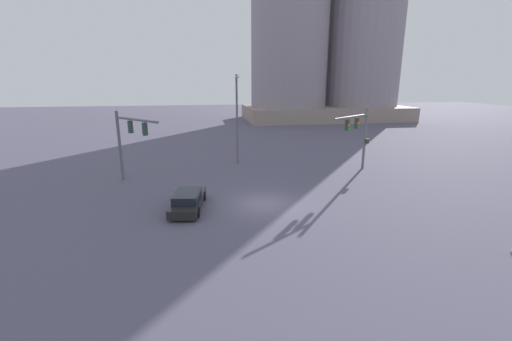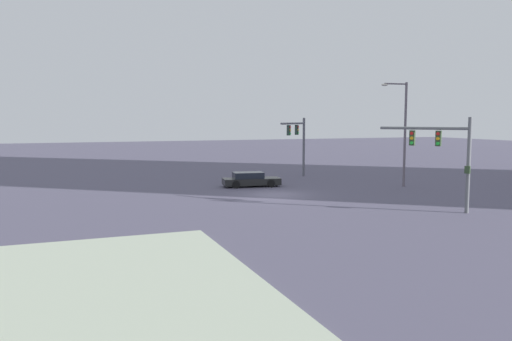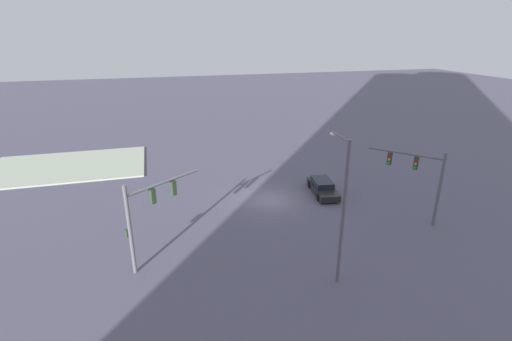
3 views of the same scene
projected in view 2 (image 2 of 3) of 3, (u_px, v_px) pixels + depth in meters
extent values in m
plane|color=#535065|center=(275.00, 195.00, 38.06)|extent=(190.76, 190.76, 0.00)
cube|color=#B4BFA6|center=(106.00, 296.00, 16.09)|extent=(15.80, 10.35, 0.15)
cylinder|color=slate|center=(468.00, 165.00, 30.39)|extent=(0.24, 0.24, 5.73)
cylinder|color=slate|center=(423.00, 128.00, 31.64)|extent=(4.50, 3.33, 0.18)
cube|color=#2C4127|center=(438.00, 138.00, 31.20)|extent=(0.41, 0.40, 0.95)
cylinder|color=red|center=(438.00, 134.00, 31.04)|extent=(0.20, 0.17, 0.20)
cylinder|color=orange|center=(438.00, 139.00, 31.07)|extent=(0.20, 0.17, 0.20)
cylinder|color=green|center=(438.00, 144.00, 31.10)|extent=(0.20, 0.17, 0.20)
cube|color=#2C4127|center=(412.00, 138.00, 32.06)|extent=(0.41, 0.40, 0.95)
cylinder|color=red|center=(412.00, 133.00, 31.90)|extent=(0.20, 0.17, 0.20)
cylinder|color=orange|center=(412.00, 138.00, 31.93)|extent=(0.20, 0.17, 0.20)
cylinder|color=green|center=(411.00, 143.00, 31.96)|extent=(0.20, 0.17, 0.20)
cube|color=#2C4127|center=(467.00, 170.00, 30.20)|extent=(0.38, 0.37, 0.44)
cylinder|color=slate|center=(304.00, 147.00, 50.32)|extent=(0.24, 0.24, 5.73)
cylinder|color=slate|center=(293.00, 123.00, 47.68)|extent=(3.75, 4.15, 0.18)
cube|color=#293D35|center=(297.00, 130.00, 48.51)|extent=(0.41, 0.41, 0.95)
cylinder|color=red|center=(298.00, 127.00, 48.41)|extent=(0.18, 0.19, 0.20)
cylinder|color=orange|center=(298.00, 130.00, 48.44)|extent=(0.18, 0.19, 0.20)
cylinder|color=green|center=(298.00, 133.00, 48.47)|extent=(0.18, 0.19, 0.20)
cube|color=#293D35|center=(289.00, 130.00, 46.82)|extent=(0.41, 0.41, 0.95)
cylinder|color=red|center=(290.00, 127.00, 46.71)|extent=(0.18, 0.19, 0.20)
cylinder|color=orange|center=(290.00, 130.00, 46.74)|extent=(0.18, 0.19, 0.20)
cylinder|color=green|center=(290.00, 134.00, 46.77)|extent=(0.18, 0.19, 0.20)
cylinder|color=#615963|center=(405.00, 135.00, 42.29)|extent=(0.20, 0.20, 8.61)
cylinder|color=#615963|center=(396.00, 84.00, 41.56)|extent=(0.22, 2.06, 0.12)
ellipsoid|color=silver|center=(385.00, 85.00, 41.25)|extent=(0.33, 0.61, 0.20)
cube|color=black|center=(251.00, 181.00, 42.69)|extent=(2.40, 4.94, 0.55)
cube|color=black|center=(248.00, 175.00, 42.58)|extent=(1.87, 2.66, 0.50)
cylinder|color=black|center=(266.00, 181.00, 43.82)|extent=(0.31, 0.66, 0.64)
cylinder|color=black|center=(271.00, 183.00, 42.24)|extent=(0.31, 0.66, 0.64)
cylinder|color=black|center=(232.00, 182.00, 43.17)|extent=(0.31, 0.66, 0.64)
cylinder|color=black|center=(236.00, 184.00, 41.59)|extent=(0.31, 0.66, 0.64)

